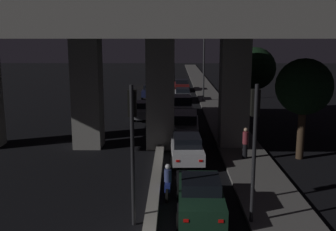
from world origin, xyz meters
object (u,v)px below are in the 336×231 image
at_px(car_silver_third, 185,124).
at_px(car_white_fourth, 182,104).
at_px(street_lamp, 201,53).
at_px(car_dark_red_sixth, 182,85).
at_px(car_dark_green_lead, 200,195).
at_px(car_white_fifth, 182,94).
at_px(pedestrian_on_sidewalk, 245,143).
at_px(motorcycle_black_filtering_mid, 174,139).
at_px(car_dark_blue_second_oncoming, 150,91).
at_px(traffic_light_right_of_median, 255,131).
at_px(car_silver_lead_oncoming, 145,110).
at_px(motorcycle_blue_filtering_near, 168,183).
at_px(traffic_light_left_of_median, 133,131).
at_px(car_white_second, 187,147).
at_px(car_taxi_yellow_third_oncoming, 155,80).

distance_m(car_silver_third, car_white_fourth, 8.53).
distance_m(street_lamp, car_dark_red_sixth, 10.40).
bearing_deg(car_white_fourth, car_dark_green_lead, 179.79).
relative_size(car_white_fifth, pedestrian_on_sidewalk, 2.58).
distance_m(car_silver_third, motorcycle_black_filtering_mid, 3.14).
relative_size(car_silver_third, motorcycle_black_filtering_mid, 2.43).
height_order(car_silver_third, car_dark_red_sixth, car_silver_third).
height_order(street_lamp, car_dark_blue_second_oncoming, street_lamp).
distance_m(car_white_fifth, motorcycle_black_filtering_mid, 19.06).
relative_size(traffic_light_right_of_median, motorcycle_black_filtering_mid, 2.75).
bearing_deg(street_lamp, car_dark_green_lead, -93.64).
xyz_separation_m(car_dark_red_sixth, pedestrian_on_sidewalk, (2.99, -30.28, 0.27)).
height_order(car_silver_lead_oncoming, pedestrian_on_sidewalk, pedestrian_on_sidewalk).
height_order(car_dark_green_lead, motorcycle_black_filtering_mid, car_dark_green_lead).
height_order(car_silver_third, motorcycle_black_filtering_mid, car_silver_third).
bearing_deg(car_dark_blue_second_oncoming, motorcycle_blue_filtering_near, 5.80).
bearing_deg(traffic_light_left_of_median, car_white_second, 74.10).
relative_size(car_dark_red_sixth, car_taxi_yellow_third_oncoming, 0.96).
bearing_deg(pedestrian_on_sidewalk, car_white_fourth, 102.87).
height_order(street_lamp, pedestrian_on_sidewalk, street_lamp).
xyz_separation_m(car_dark_red_sixth, car_dark_blue_second_oncoming, (-3.75, -6.20, 0.01)).
height_order(car_dark_red_sixth, car_taxi_yellow_third_oncoming, car_taxi_yellow_third_oncoming).
bearing_deg(car_white_second, pedestrian_on_sidewalk, -91.54).
xyz_separation_m(traffic_light_right_of_median, car_dark_blue_second_oncoming, (-5.60, 31.74, -2.76)).
height_order(traffic_light_left_of_median, traffic_light_right_of_median, traffic_light_right_of_median).
height_order(traffic_light_right_of_median, car_silver_third, traffic_light_right_of_median).
height_order(traffic_light_right_of_median, car_white_fifth, traffic_light_right_of_median).
relative_size(car_silver_lead_oncoming, pedestrian_on_sidewalk, 2.31).
bearing_deg(traffic_light_right_of_median, car_dark_blue_second_oncoming, 100.01).
bearing_deg(car_white_fourth, car_silver_third, 179.17).
bearing_deg(car_silver_lead_oncoming, car_dark_blue_second_oncoming, 178.39).
bearing_deg(car_silver_third, motorcycle_black_filtering_mid, 168.03).
distance_m(car_silver_lead_oncoming, motorcycle_black_filtering_mid, 9.64).
bearing_deg(pedestrian_on_sidewalk, motorcycle_blue_filtering_near, -130.00).
height_order(car_white_second, car_white_fifth, car_white_second).
relative_size(car_silver_third, car_white_fourth, 1.13).
xyz_separation_m(car_dark_green_lead, car_silver_third, (-0.25, 12.33, 0.14)).
relative_size(motorcycle_blue_filtering_near, pedestrian_on_sidewalk, 1.07).
bearing_deg(car_silver_third, street_lamp, -4.72).
distance_m(car_dark_green_lead, car_white_second, 6.78).
bearing_deg(motorcycle_blue_filtering_near, car_silver_third, -3.22).
height_order(car_white_second, motorcycle_black_filtering_mid, car_white_second).
height_order(traffic_light_right_of_median, car_white_second, traffic_light_right_of_median).
xyz_separation_m(car_dark_green_lead, car_white_fourth, (-0.27, 20.86, 0.11)).
relative_size(traffic_light_right_of_median, car_dark_green_lead, 1.22).
height_order(car_white_fourth, car_white_fifth, car_white_fourth).
distance_m(car_dark_red_sixth, motorcycle_blue_filtering_near, 35.36).
bearing_deg(car_dark_blue_second_oncoming, car_taxi_yellow_third_oncoming, -179.28).
height_order(street_lamp, car_taxi_yellow_third_oncoming, street_lamp).
bearing_deg(car_white_fourth, car_white_second, 178.81).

